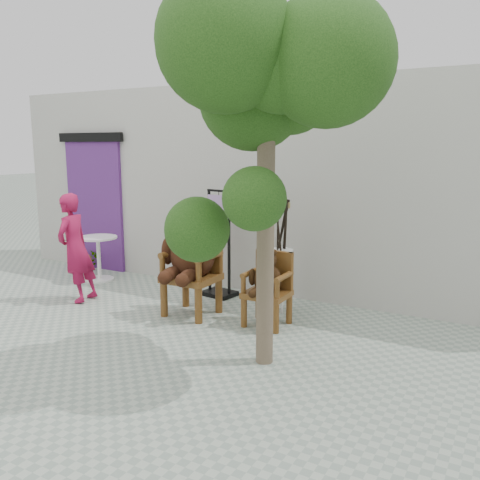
% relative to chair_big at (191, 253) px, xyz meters
% --- Properties ---
extents(ground_plane, '(60.00, 60.00, 0.00)m').
position_rel_chair_big_xyz_m(ground_plane, '(0.14, -1.32, -0.79)').
color(ground_plane, '#939E8E').
rests_on(ground_plane, ground).
extents(back_wall, '(9.00, 1.00, 3.00)m').
position_rel_chair_big_xyz_m(back_wall, '(0.14, 1.78, 0.71)').
color(back_wall, '#B5B3AA').
rests_on(back_wall, ground).
extents(doorway, '(1.40, 0.11, 2.33)m').
position_rel_chair_big_xyz_m(doorway, '(-2.86, 1.26, 0.37)').
color(doorway, '#55246E').
rests_on(doorway, ground).
extents(chair_big, '(0.70, 0.74, 1.42)m').
position_rel_chair_big_xyz_m(chair_big, '(0.00, 0.00, 0.00)').
color(chair_big, '#513011').
rests_on(chair_big, ground).
extents(chair_small, '(0.50, 0.50, 0.94)m').
position_rel_chair_big_xyz_m(chair_small, '(1.01, 0.12, -0.24)').
color(chair_small, '#513011').
rests_on(chair_small, ground).
extents(person, '(0.44, 0.59, 1.48)m').
position_rel_chair_big_xyz_m(person, '(-1.71, -0.29, -0.05)').
color(person, maroon).
rests_on(person, ground).
extents(cafe_table, '(0.60, 0.60, 0.70)m').
position_rel_chair_big_xyz_m(cafe_table, '(-2.23, 0.65, -0.35)').
color(cafe_table, white).
rests_on(cafe_table, ground).
extents(display_stand, '(0.50, 0.41, 1.51)m').
position_rel_chair_big_xyz_m(display_stand, '(-0.13, 0.87, -0.21)').
color(display_stand, black).
rests_on(display_stand, ground).
extents(stool_bucket, '(0.32, 0.32, 1.45)m').
position_rel_chair_big_xyz_m(stool_bucket, '(0.93, 0.67, -0.15)').
color(stool_bucket, white).
rests_on(stool_bucket, ground).
extents(tree, '(1.95, 1.99, 3.52)m').
position_rel_chair_big_xyz_m(tree, '(1.49, -0.95, 1.93)').
color(tree, brown).
rests_on(tree, ground).
extents(potted_plant, '(0.49, 0.46, 0.44)m').
position_rel_chair_big_xyz_m(potted_plant, '(-2.89, 1.03, -0.57)').
color(potted_plant, '#15350E').
rests_on(potted_plant, ground).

